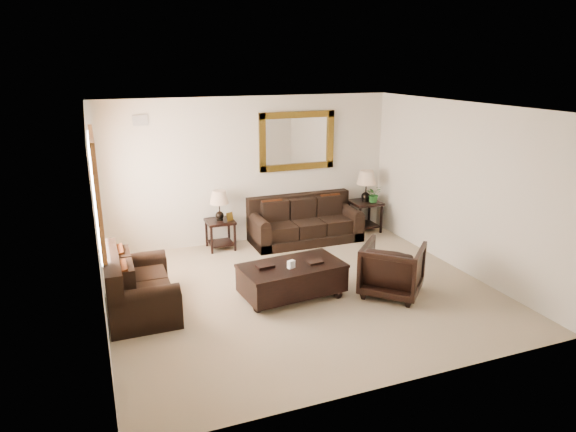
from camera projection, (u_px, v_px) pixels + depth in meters
name	position (u px, v px, depth m)	size (l,w,h in m)	color
room	(302.00, 204.00, 7.27)	(5.51, 5.01, 2.71)	gray
window	(97.00, 193.00, 7.09)	(0.07, 1.96, 1.66)	white
mirror	(297.00, 141.00, 9.65)	(1.50, 0.06, 1.10)	#47310E
air_vent	(140.00, 120.00, 8.54)	(0.25, 0.02, 0.18)	#999999
sofa	(304.00, 225.00, 9.76)	(2.06, 0.89, 0.84)	black
loveseat	(136.00, 290.00, 6.98)	(0.89, 1.50, 0.84)	black
end_table_left	(220.00, 211.00, 9.20)	(0.50, 0.50, 1.09)	black
end_table_right	(366.00, 192.00, 10.17)	(0.56, 0.56, 1.23)	black
coffee_table	(292.00, 277.00, 7.40)	(1.54, 0.94, 0.62)	black
armchair	(392.00, 267.00, 7.46)	(0.83, 0.77, 0.85)	black
potted_plant	(374.00, 196.00, 10.14)	(0.30, 0.33, 0.26)	#1D531C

